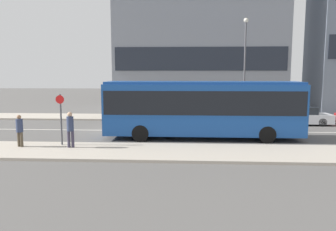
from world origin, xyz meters
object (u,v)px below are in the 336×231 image
(parked_car_0, at_px, (299,116))
(pedestrian_near_stop, at_px, (20,129))
(pedestrian_down_pavement, at_px, (70,127))
(street_lamp, at_px, (245,60))
(bus_stop_sign, at_px, (61,115))
(city_bus, at_px, (202,106))

(parked_car_0, bearing_deg, pedestrian_near_stop, -152.04)
(parked_car_0, relative_size, pedestrian_down_pavement, 2.53)
(pedestrian_down_pavement, relative_size, street_lamp, 0.23)
(parked_car_0, xyz_separation_m, pedestrian_near_stop, (-17.01, -9.03, 0.42))
(pedestrian_down_pavement, height_order, bus_stop_sign, bus_stop_sign)
(bus_stop_sign, height_order, street_lamp, street_lamp)
(city_bus, bearing_deg, pedestrian_near_stop, -161.82)
(city_bus, height_order, pedestrian_near_stop, city_bus)
(parked_car_0, bearing_deg, pedestrian_down_pavement, -147.75)
(pedestrian_near_stop, height_order, pedestrian_down_pavement, pedestrian_down_pavement)
(pedestrian_down_pavement, bearing_deg, street_lamp, -138.94)
(city_bus, bearing_deg, street_lamp, 61.88)
(parked_car_0, bearing_deg, bus_stop_sign, -150.56)
(parked_car_0, distance_m, street_lamp, 6.03)
(pedestrian_near_stop, bearing_deg, city_bus, -138.82)
(street_lamp, bearing_deg, bus_stop_sign, -137.73)
(parked_car_0, height_order, bus_stop_sign, bus_stop_sign)
(pedestrian_near_stop, height_order, street_lamp, street_lamp)
(pedestrian_near_stop, bearing_deg, bus_stop_sign, -143.09)
(city_bus, distance_m, street_lamp, 8.72)
(city_bus, distance_m, pedestrian_down_pavement, 7.63)
(pedestrian_near_stop, xyz_separation_m, street_lamp, (13.13, 10.69, 3.88))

